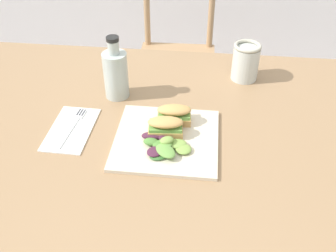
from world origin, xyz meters
The scene contains 10 objects.
dining_table centered at (0.07, 0.10, 0.63)m, with size 1.33×1.02×0.74m.
chair_wooden_far centered at (0.09, 1.10, 0.45)m, with size 0.41×0.41×0.87m.
plate_lunch centered at (0.15, 0.07, 0.74)m, with size 0.28×0.28×0.01m, color beige.
sandwich_half_front centered at (0.15, 0.09, 0.78)m, with size 0.10×0.07×0.06m.
sandwich_half_back centered at (0.17, 0.15, 0.78)m, with size 0.10×0.07×0.06m.
salad_mixed_greens centered at (0.15, 0.04, 0.76)m, with size 0.14×0.14×0.03m.
napkin_folded centered at (-0.13, 0.09, 0.74)m, with size 0.12×0.21×0.00m, color white.
fork_on_napkin centered at (-0.12, 0.11, 0.75)m, with size 0.04×0.19×0.00m.
bottle_cold_brew centered at (-0.03, 0.28, 0.81)m, with size 0.08×0.08×0.20m.
mason_jar_iced_tea centered at (0.38, 0.43, 0.80)m, with size 0.09×0.09×0.13m.
Camera 1 is at (0.25, -0.75, 1.44)m, focal length 41.99 mm.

